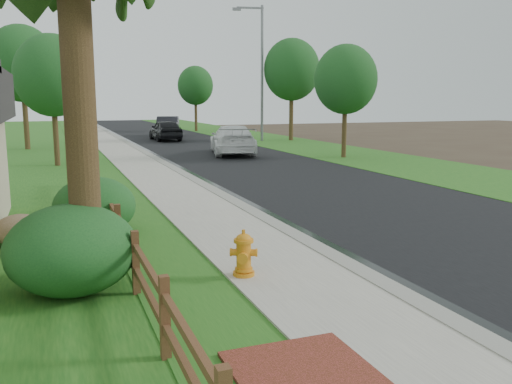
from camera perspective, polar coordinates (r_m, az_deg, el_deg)
name	(u,v)px	position (r m, az deg, el deg)	size (l,w,h in m)	color
ground	(427,330)	(8.17, 17.58, -13.72)	(120.00, 120.00, 0.00)	#3C2C20
road	(182,141)	(42.01, -7.81, 5.30)	(8.00, 90.00, 0.02)	black
curb	(126,142)	(41.27, -13.53, 5.11)	(0.40, 90.00, 0.12)	gray
wet_gutter	(131,143)	(41.32, -13.04, 5.08)	(0.50, 90.00, 0.00)	black
sidewalk	(108,143)	(41.13, -15.33, 5.01)	(2.20, 90.00, 0.10)	gray
grass_strip	(81,144)	(40.99, -17.98, 4.84)	(1.60, 90.00, 0.06)	#1D5418
lawn_near	(1,146)	(41.07, -25.25, 4.38)	(9.00, 90.00, 0.04)	#1D5418
verge_far	(265,139)	(44.06, 1.00, 5.60)	(6.00, 90.00, 0.04)	#1D5418
ranch_fence	(112,216)	(12.55, -14.95, -2.44)	(0.12, 16.92, 1.10)	#492B18
fire_hydrant	(244,255)	(9.63, -1.31, -6.60)	(0.54, 0.45, 0.83)	orange
white_suv	(232,140)	(31.72, -2.49, 5.52)	(2.37, 5.83, 1.69)	white
dark_car_mid	(166,130)	(43.13, -9.51, 6.47)	(1.92, 4.78, 1.63)	black
dark_car_far	(168,127)	(47.60, -9.27, 6.82)	(1.82, 5.21, 1.72)	black
streetlight	(260,65)	(41.87, 0.38, 13.18)	(2.31, 0.68, 10.08)	slate
boulder	(20,230)	(12.97, -23.63, -3.71)	(1.08, 0.81, 0.72)	brown
shrub_b	(72,250)	(9.46, -18.84, -5.76)	(2.14, 2.14, 1.50)	#18451C
shrub_c	(95,206)	(13.37, -16.63, -1.44)	(1.92, 1.92, 1.39)	#18451C
tree_near_left	(52,76)	(27.72, -20.67, 11.39)	(3.52, 3.52, 6.24)	#362616
tree_near_right	(346,80)	(30.18, 9.42, 11.60)	(3.40, 3.40, 6.13)	#362616
tree_mid_left	(22,64)	(37.69, -23.43, 12.28)	(4.36, 4.36, 7.80)	#362616
tree_mid_right	(292,70)	(42.57, 3.78, 12.71)	(4.30, 4.30, 7.81)	#362616
tree_far_right	(195,86)	(55.21, -6.40, 11.07)	(3.52, 3.52, 6.49)	#362616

